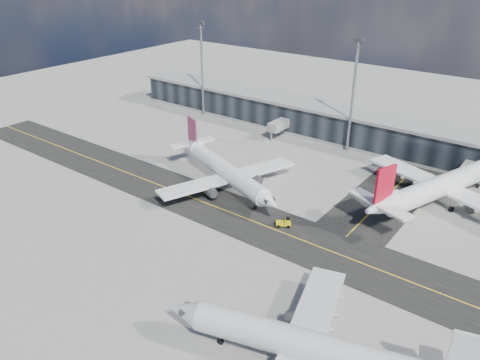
{
  "coord_description": "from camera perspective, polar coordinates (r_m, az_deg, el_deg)",
  "views": [
    {
      "loc": [
        46.2,
        -59.96,
        47.44
      ],
      "look_at": [
        -5.82,
        8.9,
        5.0
      ],
      "focal_mm": 35.0,
      "sensor_mm": 36.0,
      "label": 1
    }
  ],
  "objects": [
    {
      "name": "airliner_redtail",
      "position": [
        103.87,
        23.39,
        -0.66
      ],
      "size": [
        36.85,
        42.64,
        13.03
      ],
      "rotation": [
        0.0,
        0.0,
        -0.35
      ],
      "color": "white",
      "rests_on": "ground"
    },
    {
      "name": "ground",
      "position": [
        89.33,
        -0.47,
        -5.89
      ],
      "size": [
        300.0,
        300.0,
        0.0
      ],
      "primitive_type": "plane",
      "color": "gray",
      "rests_on": "ground"
    },
    {
      "name": "service_van",
      "position": [
        115.32,
        24.97,
        -0.33
      ],
      "size": [
        4.57,
        5.61,
        1.42
      ],
      "primitive_type": "imported",
      "rotation": [
        0.0,
        0.0,
        0.52
      ],
      "color": "white",
      "rests_on": "ground"
    },
    {
      "name": "floodlight_masts",
      "position": [
        121.67,
        13.63,
        10.29
      ],
      "size": [
        102.5,
        0.7,
        28.9
      ],
      "color": "gray",
      "rests_on": "ground"
    },
    {
      "name": "terminal_concourse",
      "position": [
        131.19,
        14.39,
        6.05
      ],
      "size": [
        152.0,
        19.8,
        8.8
      ],
      "color": "black",
      "rests_on": "ground"
    },
    {
      "name": "airliner_af",
      "position": [
        103.09,
        -1.81,
        1.11
      ],
      "size": [
        37.23,
        32.19,
        11.43
      ],
      "rotation": [
        0.0,
        0.0,
        -1.94
      ],
      "color": "white",
      "rests_on": "ground"
    },
    {
      "name": "taxiway_lanes",
      "position": [
        95.06,
        5.37,
        -3.87
      ],
      "size": [
        180.0,
        63.0,
        0.03
      ],
      "color": "black",
      "rests_on": "ground"
    },
    {
      "name": "baggage_tug",
      "position": [
        89.78,
        5.5,
        -5.18
      ],
      "size": [
        3.1,
        2.66,
        1.78
      ],
      "rotation": [
        0.0,
        0.0,
        -0.99
      ],
      "color": "yellow",
      "rests_on": "ground"
    },
    {
      "name": "airliner_near",
      "position": [
        61.16,
        9.07,
        -19.6
      ],
      "size": [
        39.49,
        33.99,
        11.87
      ],
      "rotation": [
        0.0,
        0.0,
        1.84
      ],
      "color": "silver",
      "rests_on": "ground"
    }
  ]
}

